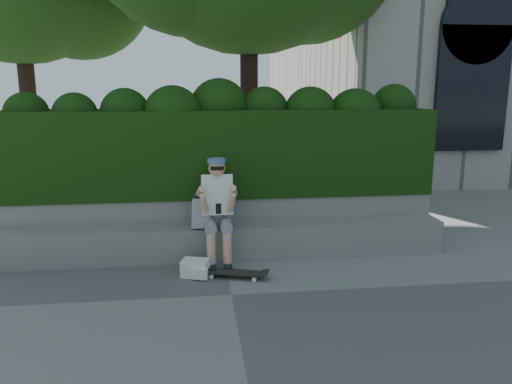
{
  "coord_description": "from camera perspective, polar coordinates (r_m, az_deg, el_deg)",
  "views": [
    {
      "loc": [
        -0.37,
        -5.19,
        2.29
      ],
      "look_at": [
        0.4,
        1.0,
        0.95
      ],
      "focal_mm": 35.0,
      "sensor_mm": 36.0,
      "label": 1
    }
  ],
  "objects": [
    {
      "name": "ground",
      "position": [
        5.68,
        -2.82,
        -11.66
      ],
      "size": [
        80.0,
        80.0,
        0.0
      ],
      "primitive_type": "plane",
      "color": "slate",
      "rests_on": "ground"
    },
    {
      "name": "bench_ledge",
      "position": [
        6.77,
        -3.64,
        -5.65
      ],
      "size": [
        6.0,
        0.45,
        0.45
      ],
      "primitive_type": "cube",
      "color": "gray",
      "rests_on": "ground"
    },
    {
      "name": "planter_wall",
      "position": [
        7.18,
        -3.89,
        -3.36
      ],
      "size": [
        6.0,
        0.5,
        0.75
      ],
      "primitive_type": "cube",
      "color": "gray",
      "rests_on": "ground"
    },
    {
      "name": "hedge",
      "position": [
        7.21,
        -4.1,
        4.61
      ],
      "size": [
        6.0,
        1.0,
        1.2
      ],
      "primitive_type": "cube",
      "color": "black",
      "rests_on": "planter_wall"
    },
    {
      "name": "person",
      "position": [
        6.45,
        -4.43,
        -1.71
      ],
      "size": [
        0.4,
        0.76,
        1.38
      ],
      "color": "gray",
      "rests_on": "ground"
    },
    {
      "name": "skateboard",
      "position": [
        6.12,
        -2.51,
        -9.19
      ],
      "size": [
        0.77,
        0.4,
        0.08
      ],
      "rotation": [
        0.0,
        0.0,
        -0.31
      ],
      "color": "black",
      "rests_on": "ground"
    },
    {
      "name": "backpack_plaid",
      "position": [
        6.55,
        -6.07,
        -2.49
      ],
      "size": [
        0.29,
        0.21,
        0.39
      ],
      "primitive_type": "cube",
      "rotation": [
        0.0,
        0.0,
        -0.27
      ],
      "color": "#BBBBC0",
      "rests_on": "bench_ledge"
    },
    {
      "name": "backpack_ground",
      "position": [
        6.2,
        -6.94,
        -8.61
      ],
      "size": [
        0.37,
        0.31,
        0.21
      ],
      "primitive_type": "cube",
      "rotation": [
        0.0,
        0.0,
        -0.31
      ],
      "color": "white",
      "rests_on": "ground"
    }
  ]
}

